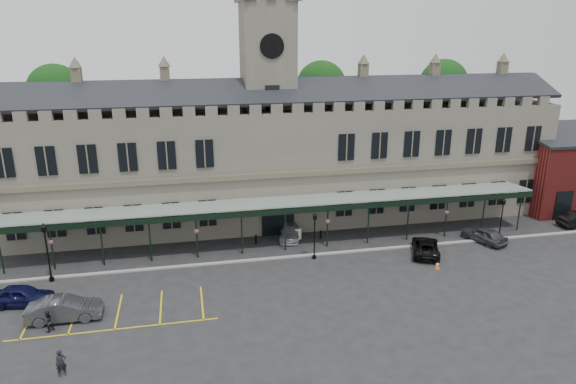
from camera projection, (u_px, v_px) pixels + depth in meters
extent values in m
plane|color=black|center=(303.00, 286.00, 40.76)|extent=(140.00, 140.00, 0.00)
cube|color=#5B564C|center=(269.00, 164.00, 53.87)|extent=(60.00, 10.00, 12.00)
cube|color=#514B3A|center=(278.00, 175.00, 48.98)|extent=(60.00, 0.35, 0.50)
cube|color=black|center=(272.00, 91.00, 49.17)|extent=(60.00, 4.77, 2.20)
cube|color=black|center=(264.00, 86.00, 53.84)|extent=(60.00, 4.77, 2.20)
cube|color=black|center=(278.00, 217.00, 50.35)|extent=(3.20, 0.18, 3.80)
cube|color=#5B564C|center=(268.00, 116.00, 52.36)|extent=(5.00, 5.00, 22.00)
cylinder|color=silver|center=(272.00, 46.00, 47.84)|extent=(2.20, 0.12, 2.20)
cylinder|color=black|center=(272.00, 46.00, 47.78)|extent=(2.30, 0.04, 2.30)
cube|color=black|center=(272.00, 100.00, 49.36)|extent=(1.40, 0.12, 2.80)
cube|color=#8C9E93|center=(282.00, 202.00, 47.91)|extent=(50.00, 4.00, 0.40)
cube|color=black|center=(286.00, 211.00, 46.12)|extent=(50.00, 0.18, 0.50)
cube|color=maroon|center=(568.00, 172.00, 58.22)|extent=(12.00, 8.00, 8.00)
cube|color=black|center=(575.00, 133.00, 56.85)|extent=(12.40, 8.36, 1.47)
cube|color=gray|center=(289.00, 257.00, 45.87)|extent=(60.00, 0.40, 0.12)
cylinder|color=#332314|center=(64.00, 154.00, 58.04)|extent=(0.70, 0.70, 12.00)
sphere|color=black|center=(56.00, 92.00, 55.92)|extent=(6.00, 6.00, 6.00)
cylinder|color=#332314|center=(320.00, 143.00, 63.81)|extent=(0.70, 0.70, 12.00)
sphere|color=black|center=(321.00, 86.00, 61.69)|extent=(6.00, 6.00, 6.00)
cylinder|color=#332314|center=(439.00, 138.00, 66.89)|extent=(0.70, 0.70, 12.00)
sphere|color=black|center=(444.00, 83.00, 64.77)|extent=(6.00, 6.00, 6.00)
cylinder|color=black|center=(52.00, 279.00, 41.57)|extent=(0.39, 0.39, 0.33)
cylinder|color=black|center=(48.00, 256.00, 40.96)|extent=(0.13, 0.13, 4.34)
cube|color=black|center=(44.00, 229.00, 40.25)|extent=(0.30, 0.30, 0.43)
cone|color=black|center=(43.00, 225.00, 40.14)|extent=(0.48, 0.48, 0.33)
cylinder|color=black|center=(314.00, 257.00, 45.64)|extent=(0.34, 0.34, 0.28)
cylinder|color=black|center=(314.00, 239.00, 45.11)|extent=(0.11, 0.11, 3.77)
cube|color=black|center=(315.00, 217.00, 44.50)|extent=(0.26, 0.26, 0.38)
cone|color=black|center=(315.00, 214.00, 44.40)|extent=(0.41, 0.41, 0.28)
cylinder|color=black|center=(498.00, 241.00, 49.15)|extent=(0.35, 0.35, 0.29)
cylinder|color=black|center=(501.00, 223.00, 48.61)|extent=(0.12, 0.12, 3.87)
cube|color=black|center=(504.00, 203.00, 47.98)|extent=(0.27, 0.27, 0.39)
cone|color=black|center=(504.00, 199.00, 47.88)|extent=(0.43, 0.43, 0.29)
cube|color=orange|center=(437.00, 268.00, 43.77)|extent=(0.33, 0.33, 0.04)
cone|color=orange|center=(437.00, 265.00, 43.69)|extent=(0.39, 0.39, 0.62)
cylinder|color=silver|center=(437.00, 264.00, 43.66)|extent=(0.26, 0.26, 0.09)
cylinder|color=black|center=(298.00, 237.00, 49.70)|extent=(0.06, 0.06, 0.46)
cube|color=silver|center=(298.00, 234.00, 49.60)|extent=(0.65, 0.14, 1.11)
cylinder|color=black|center=(256.00, 239.00, 48.60)|extent=(0.17, 0.17, 0.95)
cylinder|color=black|center=(321.00, 235.00, 49.82)|extent=(0.15, 0.15, 0.87)
imported|color=black|center=(22.00, 296.00, 37.77)|extent=(4.79, 2.56, 1.55)
imported|color=#36393E|center=(64.00, 309.00, 35.84)|extent=(5.07, 1.80, 1.67)
imported|color=#A2A4AA|center=(290.00, 231.00, 50.08)|extent=(2.84, 4.83, 1.31)
imported|color=black|center=(426.00, 247.00, 46.46)|extent=(4.00, 5.42, 1.37)
imported|color=#36393E|center=(484.00, 235.00, 49.03)|extent=(3.32, 4.75, 1.50)
imported|color=black|center=(61.00, 363.00, 30.02)|extent=(0.72, 0.61, 1.69)
imported|color=black|center=(48.00, 321.00, 34.43)|extent=(0.94, 0.93, 1.53)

